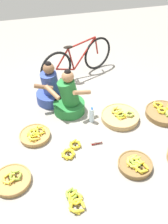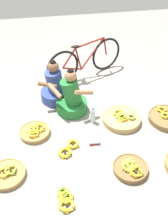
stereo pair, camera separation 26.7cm
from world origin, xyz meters
TOP-DOWN VIEW (x-y plane):
  - ground_plane at (0.00, 0.00)m, footprint 10.00×10.00m
  - vendor_woman_front at (-0.12, 0.30)m, footprint 0.71×0.52m
  - vendor_woman_behind at (-0.35, 0.66)m, footprint 0.66×0.52m
  - bicycle_leaning at (0.31, 1.35)m, footprint 1.59×0.70m
  - banana_basket_back_center at (-0.76, -0.17)m, footprint 0.46×0.46m
  - banana_basket_back_right at (-1.14, -0.88)m, footprint 0.49×0.49m
  - banana_basket_mid_left at (0.46, -1.09)m, footprint 0.46×0.46m
  - banana_basket_front_center at (1.36, -0.24)m, footprint 0.61×0.61m
  - banana_basket_front_right at (0.63, -0.13)m, footprint 0.62×0.62m
  - loose_bananas_near_vendor at (-0.44, -1.36)m, footprint 0.23×0.38m
  - loose_bananas_mid_right at (-0.30, -0.59)m, footprint 0.34×0.35m
  - water_bottle at (0.17, -0.05)m, footprint 0.08×0.08m
  - packet_carton_stack at (0.09, -0.53)m, footprint 0.17×0.07m

SIDE VIEW (x-z plane):
  - ground_plane at x=0.00m, z-range 0.00..0.00m
  - packet_carton_stack at x=0.09m, z-range 0.00..0.06m
  - loose_bananas_mid_right at x=-0.30m, z-range -0.01..0.08m
  - loose_bananas_near_vendor at x=-0.44m, z-range -0.02..0.08m
  - banana_basket_back_right at x=-1.14m, z-range -0.02..0.11m
  - banana_basket_back_center at x=-0.76m, z-range -0.02..0.12m
  - banana_basket_mid_left at x=0.46m, z-range -0.02..0.13m
  - banana_basket_front_right at x=0.63m, z-range -0.03..0.14m
  - banana_basket_front_center at x=1.36m, z-range -0.03..0.14m
  - water_bottle at x=0.17m, z-range -0.01..0.27m
  - vendor_woman_behind at x=-0.35m, z-range -0.14..0.64m
  - vendor_woman_front at x=-0.12m, z-range -0.15..0.66m
  - bicycle_leaning at x=0.31m, z-range -0.01..0.73m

